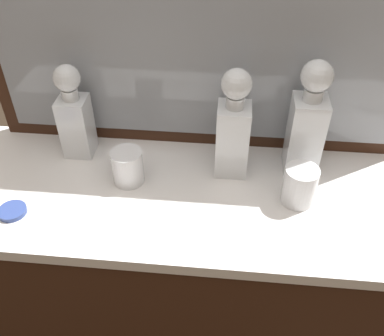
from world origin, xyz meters
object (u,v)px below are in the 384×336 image
(crystal_decanter_far_left, at_px, (233,133))
(porcelain_dish, at_px, (12,211))
(crystal_decanter_right, at_px, (75,120))
(crystal_tumbler_front, at_px, (128,168))
(crystal_tumbler_far_left, at_px, (299,187))
(crystal_decanter_far_right, at_px, (306,129))

(crystal_decanter_far_left, relative_size, porcelain_dish, 4.39)
(porcelain_dish, bearing_deg, crystal_decanter_right, 69.10)
(crystal_decanter_far_left, xyz_separation_m, crystal_tumbler_front, (-0.26, -0.07, -0.08))
(crystal_decanter_far_left, height_order, porcelain_dish, crystal_decanter_far_left)
(crystal_decanter_right, xyz_separation_m, crystal_tumbler_far_left, (0.60, -0.14, -0.06))
(crystal_decanter_right, height_order, crystal_tumbler_far_left, crystal_decanter_right)
(crystal_tumbler_far_left, height_order, crystal_tumbler_front, crystal_tumbler_far_left)
(crystal_tumbler_far_left, bearing_deg, crystal_decanter_far_left, 148.58)
(crystal_decanter_far_right, xyz_separation_m, porcelain_dish, (-0.71, -0.24, -0.12))
(crystal_decanter_far_left, bearing_deg, crystal_tumbler_far_left, -31.42)
(crystal_decanter_far_left, xyz_separation_m, porcelain_dish, (-0.52, -0.22, -0.11))
(crystal_tumbler_far_left, bearing_deg, crystal_decanter_right, 166.55)
(crystal_decanter_right, distance_m, crystal_tumbler_front, 0.20)
(crystal_decanter_far_left, height_order, crystal_decanter_right, crystal_decanter_far_left)
(crystal_decanter_far_left, relative_size, crystal_decanter_far_right, 0.95)
(crystal_tumbler_far_left, bearing_deg, crystal_tumbler_front, 175.56)
(crystal_tumbler_front, bearing_deg, crystal_decanter_far_left, 14.80)
(crystal_tumbler_front, distance_m, porcelain_dish, 0.30)
(crystal_tumbler_far_left, height_order, porcelain_dish, crystal_tumbler_far_left)
(crystal_tumbler_front, bearing_deg, crystal_decanter_far_right, 12.17)
(crystal_decanter_far_left, bearing_deg, porcelain_dish, -157.61)
(porcelain_dish, bearing_deg, crystal_tumbler_front, 29.43)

